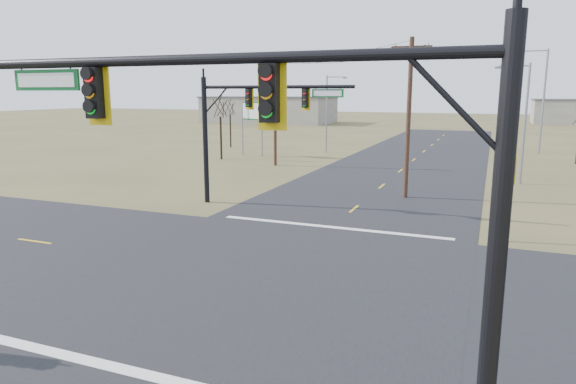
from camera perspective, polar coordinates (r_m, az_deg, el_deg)
The scene contains 17 objects.
ground at distance 19.52m, azimuth -1.66°, elevation -9.29°, with size 320.00×320.00×0.00m, color brown.
road_ew at distance 19.52m, azimuth -1.66°, elevation -9.26°, with size 160.00×14.00×0.02m, color black.
road_ns at distance 19.51m, azimuth -1.66°, elevation -9.26°, with size 14.00×160.00×0.02m, color black.
stop_bar_near at distance 13.61m, azimuth -15.06°, elevation -19.12°, with size 12.00×0.40×0.01m, color silver.
stop_bar_far at distance 26.24m, azimuth 4.88°, elevation -3.90°, with size 12.00×0.40×0.01m, color silver.
mast_arm_near at distance 9.30m, azimuth 0.80°, elevation 4.81°, with size 11.57×0.43×7.99m.
mast_arm_far at distance 30.52m, azimuth -4.62°, elevation 8.61°, with size 9.46×0.51×7.67m.
pedestal_signal_ne at distance 25.08m, azimuth 23.30°, elevation 1.40°, with size 0.59×0.50×4.02m.
utility_pole_near at distance 33.79m, azimuth 13.25°, elevation 8.15°, with size 2.48×0.29×10.14m.
utility_pole_far at distance 47.85m, azimuth -1.45°, elevation 9.15°, with size 2.43×0.60×10.05m.
highway_sign at distance 55.44m, azimuth -4.02°, elevation 8.25°, with size 2.92×1.13×5.77m.
streetlight_a at distance 41.79m, azimuth 24.63°, elevation 7.56°, with size 2.47×0.32×8.85m.
streetlight_b at distance 63.96m, azimuth 26.34°, elevation 9.59°, with size 3.17×0.32×11.41m.
streetlight_c at distance 58.40m, azimuth 4.49°, elevation 9.10°, with size 2.41×0.34×8.62m.
bare_tree_a at distance 52.79m, azimuth -7.54°, elevation 9.43°, with size 3.17×3.17×6.80m.
bare_tree_b at distance 64.32m, azimuth -6.47°, elevation 9.43°, with size 3.06×3.06×6.31m.
warehouse_left at distance 116.86m, azimuth -2.14°, elevation 9.06°, with size 28.00×14.00×5.50m, color #9F9B8D.
Camera 1 is at (7.30, -16.78, 6.78)m, focal length 32.00 mm.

